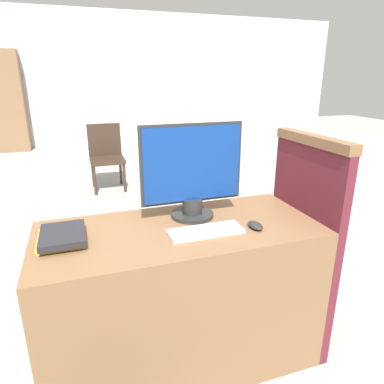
{
  "coord_description": "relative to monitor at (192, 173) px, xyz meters",
  "views": [
    {
      "loc": [
        -0.43,
        -1.14,
        1.48
      ],
      "look_at": [
        0.05,
        0.27,
        0.97
      ],
      "focal_mm": 32.0,
      "sensor_mm": 36.0,
      "label": 1
    }
  ],
  "objects": [
    {
      "name": "mouse",
      "position": [
        0.24,
        -0.24,
        -0.22
      ],
      "size": [
        0.06,
        0.1,
        0.03
      ],
      "color": "#262626",
      "rests_on": "desk"
    },
    {
      "name": "desk",
      "position": [
        -0.1,
        -0.12,
        -0.62
      ],
      "size": [
        1.36,
        0.61,
        0.78
      ],
      "color": "brown",
      "rests_on": "ground_plane"
    },
    {
      "name": "book_stack",
      "position": [
        -0.64,
        -0.09,
        -0.21
      ],
      "size": [
        0.2,
        0.26,
        0.05
      ],
      "color": "gold",
      "rests_on": "desk"
    },
    {
      "name": "carrel_divider",
      "position": [
        0.6,
        -0.14,
        -0.41
      ],
      "size": [
        0.07,
        0.57,
        1.19
      ],
      "color": "#5B1E28",
      "rests_on": "ground_plane"
    },
    {
      "name": "monitor",
      "position": [
        0.0,
        0.0,
        0.0
      ],
      "size": [
        0.53,
        0.22,
        0.48
      ],
      "color": "#282828",
      "rests_on": "desk"
    },
    {
      "name": "wall_back",
      "position": [
        -0.1,
        6.48,
        0.39
      ],
      "size": [
        12.0,
        0.06,
        2.8
      ],
      "color": "silver",
      "rests_on": "ground_plane"
    },
    {
      "name": "far_chair",
      "position": [
        -0.17,
        3.11,
        -0.53
      ],
      "size": [
        0.44,
        0.44,
        0.87
      ],
      "rotation": [
        0.0,
        0.0,
        0.79
      ],
      "color": "#38281E",
      "rests_on": "ground_plane"
    },
    {
      "name": "keyboard",
      "position": [
        -0.0,
        -0.21,
        -0.23
      ],
      "size": [
        0.35,
        0.13,
        0.02
      ],
      "color": "silver",
      "rests_on": "desk"
    }
  ]
}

